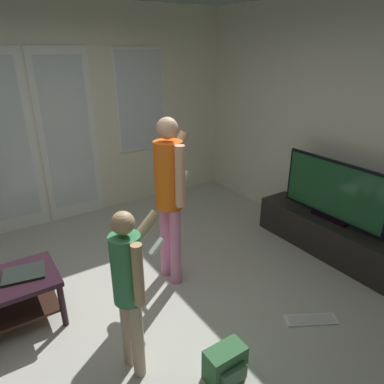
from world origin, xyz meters
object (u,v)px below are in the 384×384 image
(coffee_table, at_px, (2,295))
(backpack, at_px, (226,364))
(person_adult, at_px, (170,189))
(person_child, at_px, (129,281))
(tv_stand, at_px, (326,235))
(flat_screen_tv, at_px, (334,191))
(loose_keyboard, at_px, (311,320))
(laptop_closed, at_px, (24,273))

(coffee_table, relative_size, backpack, 3.00)
(person_adult, height_order, person_child, person_adult)
(person_child, xyz_separation_m, backpack, (0.49, -0.43, -0.63))
(tv_stand, distance_m, person_child, 2.54)
(flat_screen_tv, xyz_separation_m, loose_keyboard, (-1.03, -0.66, -0.73))
(loose_keyboard, distance_m, laptop_closed, 2.43)
(backpack, height_order, laptop_closed, laptop_closed)
(coffee_table, xyz_separation_m, loose_keyboard, (2.15, -1.35, -0.31))
(coffee_table, distance_m, backpack, 1.83)
(tv_stand, relative_size, person_adult, 1.04)
(person_child, relative_size, laptop_closed, 3.92)
(flat_screen_tv, relative_size, backpack, 4.24)
(tv_stand, relative_size, loose_keyboard, 3.74)
(tv_stand, relative_size, person_child, 1.33)
(tv_stand, bearing_deg, person_adult, 162.76)
(person_adult, bearing_deg, person_child, -134.20)
(tv_stand, bearing_deg, backpack, -161.14)
(person_child, bearing_deg, person_adult, 45.80)
(person_child, xyz_separation_m, loose_keyboard, (1.44, -0.40, -0.74))
(coffee_table, relative_size, tv_stand, 0.52)
(flat_screen_tv, distance_m, person_adult, 1.80)
(backpack, bearing_deg, person_adult, 77.20)
(person_child, height_order, loose_keyboard, person_child)
(loose_keyboard, bearing_deg, coffee_table, 147.99)
(person_adult, distance_m, backpack, 1.50)
(flat_screen_tv, relative_size, loose_keyboard, 2.73)
(coffee_table, distance_m, person_child, 1.26)
(flat_screen_tv, height_order, laptop_closed, flat_screen_tv)
(tv_stand, height_order, person_adult, person_adult)
(tv_stand, bearing_deg, coffee_table, 167.74)
(person_child, bearing_deg, flat_screen_tv, 5.91)
(tv_stand, bearing_deg, laptop_closed, 166.78)
(flat_screen_tv, xyz_separation_m, backpack, (-1.98, -0.68, -0.61))
(person_adult, distance_m, laptop_closed, 1.40)
(backpack, bearing_deg, coffee_table, 131.24)
(flat_screen_tv, relative_size, person_adult, 0.76)
(tv_stand, distance_m, backpack, 2.10)
(person_adult, xyz_separation_m, backpack, (-0.27, -1.21, -0.84))
(person_adult, relative_size, laptop_closed, 5.04)
(coffee_table, distance_m, laptop_closed, 0.23)
(coffee_table, xyz_separation_m, person_child, (0.71, -0.94, 0.44))
(flat_screen_tv, distance_m, person_child, 2.48)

